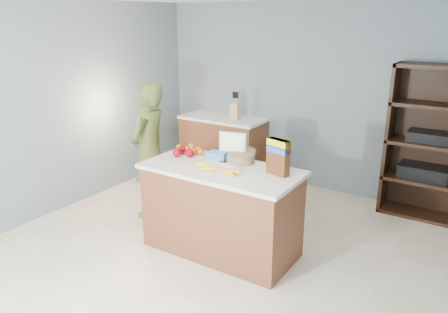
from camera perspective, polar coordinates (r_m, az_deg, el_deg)
The scene contains 15 objects.
floor at distance 4.40m, azimuth -2.54°, elevation -13.69°, with size 4.50×5.00×0.02m, color beige.
walls at distance 3.81m, azimuth -2.88°, elevation 8.00°, with size 4.52×5.02×2.51m.
counter_peninsula at distance 4.42m, azimuth -0.35°, elevation -7.40°, with size 1.56×0.76×0.90m.
back_cabinet at distance 6.52m, azimuth -0.06°, elevation 1.34°, with size 1.24×0.62×0.90m.
shelving_unit at distance 5.62m, azimuth 25.11°, elevation 1.31°, with size 0.90×0.40×1.80m.
person at distance 5.19m, azimuth -9.73°, elevation 0.72°, with size 0.58×0.38×1.60m, color #4D5924.
knife_block at distance 6.25m, azimuth 1.49°, elevation 5.98°, with size 0.12×0.10×0.31m.
envelopes at distance 4.38m, azimuth -0.23°, elevation -0.79°, with size 0.39×0.23×0.00m.
bananas at distance 4.13m, azimuth -0.88°, elevation -1.68°, with size 0.55×0.17×0.04m.
apples at distance 4.60m, azimuth -5.42°, elevation 0.62°, with size 0.23×0.20×0.09m.
oranges at distance 4.70m, azimuth -4.53°, elevation 0.90°, with size 0.35×0.21×0.07m.
blue_carton at distance 4.48m, azimuth -0.87°, elevation 0.14°, with size 0.18×0.12×0.08m, color blue.
salad_bowl at distance 4.38m, azimuth 2.21°, elevation -0.03°, with size 0.30×0.30×0.13m.
tv at distance 4.46m, azimuth 1.15°, elevation 1.68°, with size 0.28×0.12×0.28m.
cereal_box at distance 4.03m, azimuth 7.10°, elevation 0.28°, with size 0.24×0.14×0.34m.
Camera 1 is at (2.19, -3.05, 2.30)m, focal length 35.00 mm.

